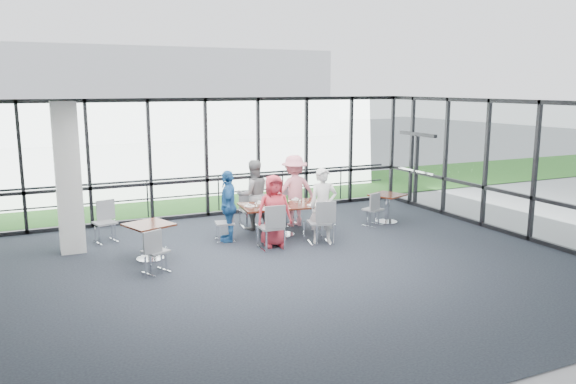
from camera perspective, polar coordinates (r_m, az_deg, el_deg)
name	(u,v)px	position (r m, az deg, el deg)	size (l,w,h in m)	color
floor	(283,270)	(10.99, -0.51, -7.90)	(12.00, 10.00, 0.02)	black
ceiling	(283,102)	(10.42, -0.54, 9.08)	(12.00, 10.00, 0.04)	silver
wall_front	(471,263)	(6.49, 18.08, -6.83)	(12.00, 0.10, 3.20)	silver
curtain_wall_back	(206,158)	(15.23, -8.30, 3.44)	(12.00, 0.10, 3.20)	white
curtain_wall_right	(517,169)	(14.12, 22.28, 2.19)	(0.10, 10.00, 3.20)	white
exit_door	(416,171)	(16.94, 12.89, 2.13)	(0.12, 1.60, 2.10)	black
structural_column	(68,178)	(12.65, -21.44, 1.35)	(0.50, 0.50, 3.20)	white
apron	(167,187)	(20.26, -12.22, 0.47)	(80.00, 70.00, 0.02)	gray
grass_strip	(181,196)	(18.34, -10.85, -0.44)	(80.00, 5.00, 0.01)	#23611A
hangar_main	(151,93)	(42.31, -13.71, 9.73)	(24.00, 10.00, 6.00)	silver
guard_rail	(201,194)	(15.97, -8.81, -0.23)	(0.06, 0.06, 12.00)	#2D2D33
main_table	(283,209)	(13.26, -0.54, -1.78)	(2.08, 1.30, 0.75)	#3B1E12
side_table_left	(149,230)	(11.76, -13.94, -3.73)	(1.06, 1.06, 0.75)	#3B1E12
side_table_right	(387,199)	(14.74, 10.05, -0.74)	(0.99, 0.99, 0.75)	#3B1E12
diner_near_left	(274,211)	(12.35, -1.44, -1.92)	(0.78, 0.51, 1.60)	#CD3342
diner_near_right	(323,206)	(12.59, 3.60, -1.43)	(0.62, 0.46, 1.71)	silver
diner_far_left	(253,195)	(13.83, -3.54, -0.29)	(0.84, 0.52, 1.73)	gray
diner_far_right	(294,191)	(14.15, 0.64, 0.14)	(1.16, 0.60, 1.80)	pink
diner_end	(228,206)	(12.81, -6.09, -1.41)	(0.96, 0.52, 1.64)	#2561A5
chair_main_nl	(271,227)	(12.16, -1.75, -3.61)	(0.48, 0.48, 0.98)	gray
chair_main_nr	(319,223)	(12.62, 3.19, -3.11)	(0.47, 0.47, 0.97)	gray
chair_main_fl	(250,211)	(14.04, -3.85, -1.92)	(0.42, 0.42, 0.86)	gray
chair_main_fr	(290,208)	(14.29, 0.21, -1.60)	(0.44, 0.44, 0.90)	gray
chair_main_end	(225,223)	(12.91, -6.45, -3.14)	(0.41, 0.41, 0.84)	gray
chair_spare_la	(156,251)	(10.94, -13.31, -5.89)	(0.42, 0.42, 0.85)	gray
chair_spare_lb	(105,223)	(13.35, -18.12, -2.98)	(0.45, 0.45, 0.92)	gray
chair_spare_r	(373,209)	(14.36, 8.63, -1.76)	(0.42, 0.42, 0.85)	gray
plate_nl	(264,209)	(12.69, -2.47, -1.76)	(0.24, 0.24, 0.01)	white
plate_nr	(313,205)	(13.12, 2.53, -1.35)	(0.26, 0.26, 0.01)	white
plate_fl	(260,203)	(13.39, -2.88, -1.11)	(0.25, 0.25, 0.01)	white
plate_fr	(296,200)	(13.75, 0.85, -0.78)	(0.25, 0.25, 0.01)	white
plate_end	(250,206)	(13.04, -3.87, -1.44)	(0.26, 0.26, 0.01)	white
tumbler_a	(276,204)	(12.88, -1.24, -1.26)	(0.07, 0.07, 0.15)	white
tumbler_b	(300,202)	(13.15, 1.19, -1.04)	(0.07, 0.07, 0.14)	white
tumbler_c	(283,200)	(13.46, -0.48, -0.78)	(0.07, 0.07, 0.13)	white
tumbler_d	(256,205)	(12.92, -3.29, -1.30)	(0.06, 0.06, 0.13)	white
menu_a	(283,209)	(12.77, -0.48, -1.70)	(0.29, 0.21, 0.00)	silver
menu_b	(321,204)	(13.28, 3.33, -1.23)	(0.29, 0.21, 0.00)	silver
menu_c	(285,201)	(13.62, -0.32, -0.92)	(0.31, 0.22, 0.00)	silver
condiment_caddy	(286,203)	(13.30, -0.20, -1.12)	(0.10, 0.07, 0.04)	black
ketchup_bottle	(284,200)	(13.31, -0.46, -0.80)	(0.06, 0.06, 0.18)	#B81600
green_bottle	(287,200)	(13.28, -0.10, -0.78)	(0.05, 0.05, 0.20)	#217E2A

